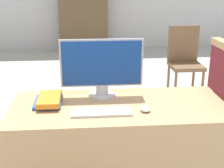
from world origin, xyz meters
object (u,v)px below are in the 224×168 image
(mouse, at_px, (145,109))
(monitor, at_px, (102,68))
(keyboard, at_px, (101,112))
(far_chair, at_px, (185,58))
(book_stack, at_px, (49,100))

(mouse, bearing_deg, monitor, 131.81)
(monitor, height_order, keyboard, monitor)
(far_chair, bearing_deg, keyboard, -146.15)
(monitor, bearing_deg, far_chair, 58.23)
(monitor, distance_m, far_chair, 2.48)
(book_stack, bearing_deg, far_chair, 52.96)
(far_chair, bearing_deg, mouse, -140.64)
(far_chair, bearing_deg, book_stack, -154.46)
(mouse, distance_m, far_chair, 2.59)
(monitor, distance_m, mouse, 0.45)
(book_stack, bearing_deg, monitor, 17.99)
(keyboard, height_order, mouse, mouse)
(book_stack, distance_m, far_chair, 2.76)
(keyboard, xyz_separation_m, mouse, (0.29, 0.01, 0.01))
(mouse, relative_size, book_stack, 0.30)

